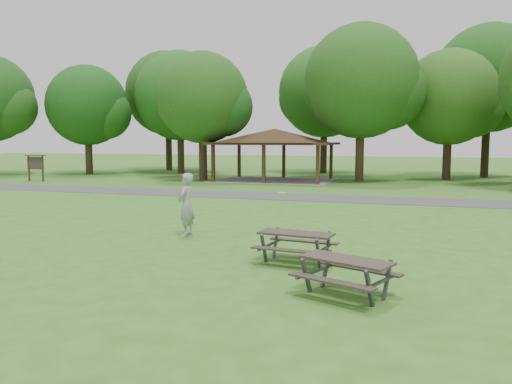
% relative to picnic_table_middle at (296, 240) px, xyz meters
% --- Properties ---
extents(ground, '(160.00, 160.00, 0.00)m').
position_rel_picnic_table_middle_xyz_m(ground, '(-3.13, -0.49, -0.56)').
color(ground, '#346A1E').
rests_on(ground, ground).
extents(asphalt_path, '(120.00, 3.20, 0.02)m').
position_rel_picnic_table_middle_xyz_m(asphalt_path, '(-3.13, 13.51, -0.55)').
color(asphalt_path, '#414143').
rests_on(asphalt_path, ground).
extents(pavilion, '(8.60, 7.01, 3.76)m').
position_rel_picnic_table_middle_xyz_m(pavilion, '(-7.13, 23.51, 2.50)').
color(pavilion, '#341D12').
rests_on(pavilion, ground).
extents(notice_board, '(1.60, 0.30, 1.88)m').
position_rel_picnic_table_middle_xyz_m(notice_board, '(-23.13, 17.51, 0.75)').
color(notice_board, '#3C2115').
rests_on(notice_board, ground).
extents(tree_row_b, '(7.14, 6.80, 9.28)m').
position_rel_picnic_table_middle_xyz_m(tree_row_b, '(-24.05, 25.03, 5.10)').
color(tree_row_b, '#2F2115').
rests_on(tree_row_b, ground).
extents(tree_row_c, '(8.19, 7.80, 10.67)m').
position_rel_picnic_table_middle_xyz_m(tree_row_c, '(-17.04, 28.53, 5.97)').
color(tree_row_c, '#2E2114').
rests_on(tree_row_c, ground).
extents(tree_row_d, '(6.93, 6.60, 9.27)m').
position_rel_picnic_table_middle_xyz_m(tree_row_d, '(-12.05, 22.03, 5.21)').
color(tree_row_d, black).
rests_on(tree_row_d, ground).
extents(tree_row_e, '(8.40, 8.00, 11.02)m').
position_rel_picnic_table_middle_xyz_m(tree_row_e, '(-1.03, 24.53, 6.22)').
color(tree_row_e, '#312216').
rests_on(tree_row_e, ground).
extents(tree_row_f, '(7.35, 7.00, 9.55)m').
position_rel_picnic_table_middle_xyz_m(tree_row_f, '(4.95, 28.03, 5.28)').
color(tree_row_f, black).
rests_on(tree_row_f, ground).
extents(tree_deep_a, '(8.40, 8.00, 11.38)m').
position_rel_picnic_table_middle_xyz_m(tree_deep_a, '(-20.03, 32.03, 6.57)').
color(tree_deep_a, black).
rests_on(tree_deep_a, ground).
extents(tree_deep_b, '(8.40, 8.00, 11.13)m').
position_rel_picnic_table_middle_xyz_m(tree_deep_b, '(-5.03, 32.53, 6.32)').
color(tree_deep_b, black).
rests_on(tree_deep_b, ground).
extents(tree_deep_c, '(8.82, 8.40, 11.90)m').
position_rel_picnic_table_middle_xyz_m(tree_deep_c, '(7.97, 31.53, 6.88)').
color(tree_deep_c, black).
rests_on(tree_deep_c, ground).
extents(picnic_table_middle, '(1.92, 1.61, 0.77)m').
position_rel_picnic_table_middle_xyz_m(picnic_table_middle, '(0.00, 0.00, 0.00)').
color(picnic_table_middle, '#312923').
rests_on(picnic_table_middle, ground).
extents(picnic_table_far, '(2.11, 1.92, 0.75)m').
position_rel_picnic_table_middle_xyz_m(picnic_table_far, '(1.50, -2.22, -0.01)').
color(picnic_table_far, '#332A24').
rests_on(picnic_table_far, ground).
extents(frisbee_in_flight, '(0.30, 0.30, 0.02)m').
position_rel_picnic_table_middle_xyz_m(frisbee_in_flight, '(-1.05, 2.76, 0.82)').
color(frisbee_in_flight, yellow).
rests_on(frisbee_in_flight, ground).
extents(frisbee_thrower, '(0.50, 0.73, 1.94)m').
position_rel_picnic_table_middle_xyz_m(frisbee_thrower, '(-4.00, 2.29, 0.41)').
color(frisbee_thrower, '#9B9B9E').
rests_on(frisbee_thrower, ground).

